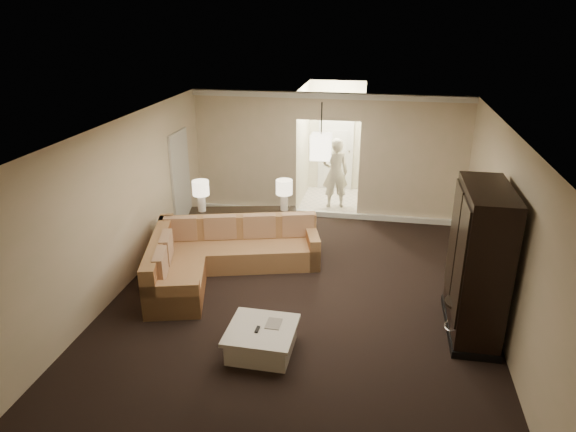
% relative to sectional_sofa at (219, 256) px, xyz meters
% --- Properties ---
extents(ground, '(8.00, 8.00, 0.00)m').
position_rel_sectional_sofa_xyz_m(ground, '(1.55, -0.88, -0.35)').
color(ground, black).
rests_on(ground, ground).
extents(wall_back, '(6.00, 0.04, 2.80)m').
position_rel_sectional_sofa_xyz_m(wall_back, '(1.55, 3.12, 1.05)').
color(wall_back, beige).
rests_on(wall_back, ground).
extents(wall_front, '(6.00, 0.04, 2.80)m').
position_rel_sectional_sofa_xyz_m(wall_front, '(1.55, -4.88, 1.05)').
color(wall_front, beige).
rests_on(wall_front, ground).
extents(wall_left, '(0.04, 8.00, 2.80)m').
position_rel_sectional_sofa_xyz_m(wall_left, '(-1.45, -0.88, 1.05)').
color(wall_left, beige).
rests_on(wall_left, ground).
extents(wall_right, '(0.04, 8.00, 2.80)m').
position_rel_sectional_sofa_xyz_m(wall_right, '(4.55, -0.88, 1.05)').
color(wall_right, beige).
rests_on(wall_right, ground).
extents(ceiling, '(6.00, 8.00, 0.02)m').
position_rel_sectional_sofa_xyz_m(ceiling, '(1.55, -0.88, 2.45)').
color(ceiling, silver).
rests_on(ceiling, wall_back).
extents(crown_molding, '(6.00, 0.10, 0.12)m').
position_rel_sectional_sofa_xyz_m(crown_molding, '(1.55, 3.07, 2.38)').
color(crown_molding, white).
rests_on(crown_molding, wall_back).
extents(baseboard, '(6.00, 0.10, 0.12)m').
position_rel_sectional_sofa_xyz_m(baseboard, '(1.55, 3.07, -0.29)').
color(baseboard, white).
rests_on(baseboard, ground).
extents(side_door, '(0.05, 0.90, 2.10)m').
position_rel_sectional_sofa_xyz_m(side_door, '(-1.42, 1.92, 0.70)').
color(side_door, silver).
rests_on(side_door, ground).
extents(foyer, '(1.44, 2.02, 2.80)m').
position_rel_sectional_sofa_xyz_m(foyer, '(1.55, 4.46, 0.95)').
color(foyer, beige).
rests_on(foyer, ground).
extents(sectional_sofa, '(3.06, 2.91, 0.87)m').
position_rel_sectional_sofa_xyz_m(sectional_sofa, '(0.00, 0.00, 0.00)').
color(sectional_sofa, brown).
rests_on(sectional_sofa, ground).
extents(coffee_table, '(0.94, 0.94, 0.39)m').
position_rel_sectional_sofa_xyz_m(coffee_table, '(1.26, -2.08, -0.16)').
color(coffee_table, beige).
rests_on(coffee_table, ground).
extents(console_table, '(2.11, 0.89, 0.79)m').
position_rel_sectional_sofa_xyz_m(console_table, '(0.15, 1.12, 0.13)').
color(console_table, black).
rests_on(console_table, ground).
extents(armoire, '(0.66, 1.54, 2.21)m').
position_rel_sectional_sofa_xyz_m(armoire, '(4.14, -1.01, 0.71)').
color(armoire, black).
rests_on(armoire, ground).
extents(drink_table, '(0.43, 0.43, 0.53)m').
position_rel_sectional_sofa_xyz_m(drink_table, '(3.95, -1.15, 0.03)').
color(drink_table, black).
rests_on(drink_table, ground).
extents(table_lamp_left, '(0.32, 0.32, 0.61)m').
position_rel_sectional_sofa_xyz_m(table_lamp_left, '(-0.62, 0.95, 0.85)').
color(table_lamp_left, white).
rests_on(table_lamp_left, console_table).
extents(table_lamp_right, '(0.32, 0.32, 0.61)m').
position_rel_sectional_sofa_xyz_m(table_lamp_right, '(0.93, 1.29, 0.85)').
color(table_lamp_right, white).
rests_on(table_lamp_right, console_table).
extents(pendant_light, '(0.38, 0.38, 1.09)m').
position_rel_sectional_sofa_xyz_m(pendant_light, '(1.55, 1.82, 1.61)').
color(pendant_light, black).
rests_on(pendant_light, ceiling).
extents(person, '(0.76, 0.60, 1.86)m').
position_rel_sectional_sofa_xyz_m(person, '(1.68, 3.75, 0.58)').
color(person, beige).
rests_on(person, ground).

